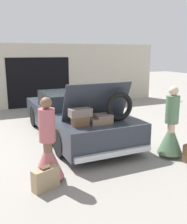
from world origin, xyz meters
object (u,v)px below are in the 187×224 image
object	(u,v)px
suitcase_beside_left_person	(46,179)
person_left	(48,152)
person_right	(171,132)
car	(75,116)

from	to	relation	value
suitcase_beside_left_person	person_left	bearing A→B (deg)	65.86
person_left	person_right	distance (m)	2.95
car	person_right	bearing A→B (deg)	-58.95
person_left	suitcase_beside_left_person	xyz separation A→B (m)	(-0.14, -0.32, -0.38)
person_left	suitcase_beside_left_person	distance (m)	0.52
car	person_left	bearing A→B (deg)	-121.06
person_right	car	bearing A→B (deg)	44.35
suitcase_beside_left_person	person_right	bearing A→B (deg)	5.92
car	suitcase_beside_left_person	distance (m)	3.24
person_left	car	bearing A→B (deg)	147.15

